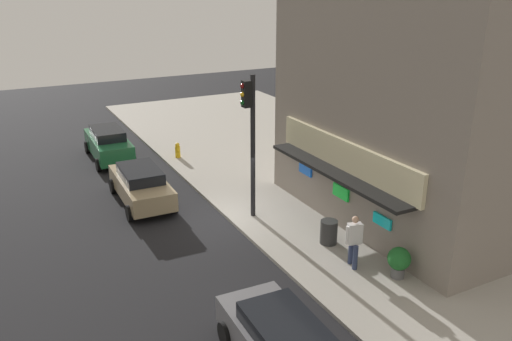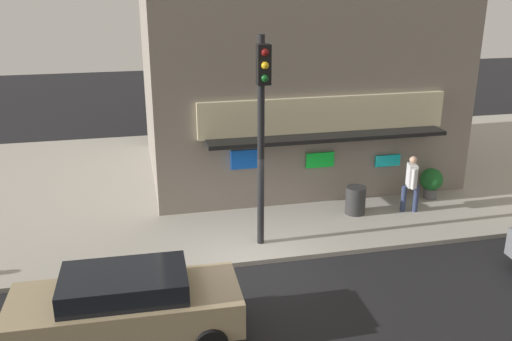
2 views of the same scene
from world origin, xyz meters
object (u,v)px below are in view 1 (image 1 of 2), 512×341
Objects in this scene: traffic_light at (250,129)px; fire_hydrant at (178,150)px; trash_can at (329,232)px; parked_car_green at (108,143)px; parked_car_tan at (141,184)px; pedestrian at (354,239)px; potted_plant_by_doorway at (399,260)px.

traffic_light is 6.98× the size of fire_hydrant.
parked_car_green is at bearing -160.38° from trash_can.
traffic_light reaches higher than fire_hydrant.
traffic_light is 8.61m from fire_hydrant.
fire_hydrant is 0.17× the size of parked_car_tan.
pedestrian is 0.38× the size of parked_car_green.
trash_can is (11.24, 1.49, 0.04)m from fire_hydrant.
traffic_light is at bearing 18.36° from parked_car_green.
pedestrian is at bearing 5.62° from fire_hydrant.
traffic_light is 1.22× the size of parked_car_tan.
traffic_light reaches higher than parked_car_tan.
parked_car_tan is (-3.49, -3.28, -2.80)m from traffic_light.
parked_car_green is 1.02× the size of parked_car_tan.
parked_car_tan is at bearing -0.58° from parked_car_green.
parked_car_tan is (-9.51, -5.27, 0.10)m from potted_plant_by_doorway.
parked_car_tan is (-8.35, -4.44, -0.29)m from pedestrian.
potted_plant_by_doorway is at bearing 12.10° from trash_can.
potted_plant_by_doorway reaches higher than fire_hydrant.
parked_car_tan is at bearing -152.01° from pedestrian.
parked_car_tan is at bearing -34.96° from fire_hydrant.
parked_car_tan is (4.53, -3.17, 0.30)m from fire_hydrant.
trash_can is 8.17m from parked_car_tan.
pedestrian is (12.88, 1.27, 0.59)m from fire_hydrant.
parked_car_tan is at bearing -145.18° from trash_can.
potted_plant_by_doorway is (6.02, 1.98, -2.90)m from traffic_light.
pedestrian reaches higher than fire_hydrant.
pedestrian reaches higher than potted_plant_by_doorway.
parked_car_green is at bearing -161.68° from potted_plant_by_doorway.
trash_can is at bearing -167.90° from potted_plant_by_doorway.
fire_hydrant is (-8.03, -0.11, -3.10)m from traffic_light.
pedestrian is at bearing 13.41° from traffic_light.
potted_plant_by_doorway reaches higher than trash_can.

